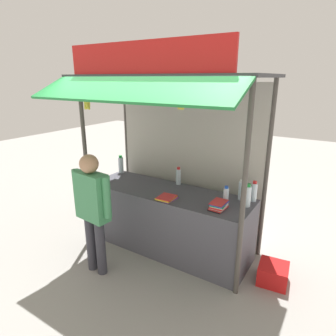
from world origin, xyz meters
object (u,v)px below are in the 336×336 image
at_px(banana_bunch_inner_left, 181,103).
at_px(banana_bunch_rightmost, 87,103).
at_px(water_bottle_back_left, 178,176).
at_px(plastic_crate, 273,274).
at_px(magazine_stack_left, 167,198).
at_px(water_bottle_mid_right, 241,190).
at_px(water_bottle_center, 226,196).
at_px(magazine_stack_back_right, 219,205).
at_px(water_bottle_far_left, 247,196).
at_px(water_bottle_mid_left, 121,165).
at_px(water_bottle_rear_center, 254,192).
at_px(vendor_person, 92,204).

distance_m(banana_bunch_inner_left, banana_bunch_rightmost, 1.46).
bearing_deg(water_bottle_back_left, plastic_crate, -10.70).
bearing_deg(water_bottle_back_left, banana_bunch_inner_left, -58.65).
bearing_deg(magazine_stack_left, water_bottle_mid_right, 31.60).
height_order(water_bottle_center, plastic_crate, water_bottle_center).
relative_size(magazine_stack_left, magazine_stack_back_right, 0.99).
relative_size(magazine_stack_left, plastic_crate, 0.75).
bearing_deg(water_bottle_center, water_bottle_far_left, 17.75).
xyz_separation_m(water_bottle_mid_right, water_bottle_mid_left, (-2.11, 0.01, 0.01)).
relative_size(water_bottle_rear_center, banana_bunch_inner_left, 1.15).
xyz_separation_m(water_bottle_mid_right, water_bottle_far_left, (0.14, -0.17, 0.01)).
relative_size(water_bottle_mid_right, banana_bunch_rightmost, 0.85).
xyz_separation_m(magazine_stack_left, banana_bunch_inner_left, (0.35, -0.25, 1.28)).
bearing_deg(magazine_stack_left, water_bottle_rear_center, 28.84).
bearing_deg(water_bottle_mid_right, water_bottle_center, -114.03).
distance_m(water_bottle_center, magazine_stack_left, 0.79).
bearing_deg(water_bottle_mid_right, vendor_person, -139.72).
bearing_deg(magazine_stack_left, water_bottle_back_left, 104.89).
bearing_deg(banana_bunch_inner_left, magazine_stack_left, 144.64).
distance_m(water_bottle_back_left, water_bottle_mid_left, 1.11).
distance_m(magazine_stack_left, banana_bunch_inner_left, 1.35).
bearing_deg(water_bottle_center, magazine_stack_left, -160.07).
relative_size(water_bottle_back_left, water_bottle_mid_right, 0.98).
height_order(water_bottle_mid_left, water_bottle_center, water_bottle_mid_left).
bearing_deg(water_bottle_center, water_bottle_back_left, 160.71).
bearing_deg(water_bottle_mid_left, plastic_crate, -5.40).
distance_m(water_bottle_back_left, magazine_stack_back_right, 1.00).
height_order(water_bottle_mid_right, banana_bunch_rightmost, banana_bunch_rightmost).
relative_size(water_bottle_mid_left, plastic_crate, 0.87).
relative_size(water_bottle_mid_right, water_bottle_center, 1.11).
distance_m(water_bottle_center, magazine_stack_back_right, 0.20).
xyz_separation_m(water_bottle_far_left, magazine_stack_left, (-0.99, -0.35, -0.13)).
bearing_deg(plastic_crate, water_bottle_far_left, 171.20).
relative_size(water_bottle_mid_left, banana_bunch_inner_left, 1.25).
relative_size(water_bottle_back_left, water_bottle_mid_left, 0.89).
bearing_deg(water_bottle_back_left, water_bottle_mid_right, -3.15).
distance_m(magazine_stack_left, vendor_person, 0.97).
xyz_separation_m(water_bottle_mid_left, water_bottle_center, (2.00, -0.27, -0.03)).
distance_m(water_bottle_rear_center, water_bottle_center, 0.40).
height_order(water_bottle_back_left, vendor_person, vendor_person).
distance_m(water_bottle_center, vendor_person, 1.69).
bearing_deg(banana_bunch_rightmost, water_bottle_mid_right, 21.48).
relative_size(water_bottle_rear_center, banana_bunch_rightmost, 0.86).
distance_m(water_bottle_mid_left, magazine_stack_left, 1.38).
bearing_deg(banana_bunch_inner_left, water_bottle_mid_right, 57.01).
height_order(water_bottle_back_left, banana_bunch_rightmost, banana_bunch_rightmost).
bearing_deg(banana_bunch_inner_left, water_bottle_far_left, 42.99).
xyz_separation_m(banana_bunch_rightmost, plastic_crate, (2.52, 0.53, -2.03)).
xyz_separation_m(magazine_stack_back_right, plastic_crate, (0.70, 0.20, -0.84)).
distance_m(water_bottle_far_left, water_bottle_center, 0.27).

